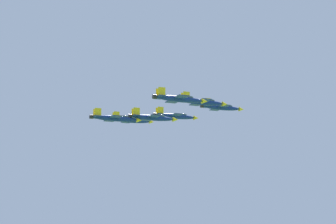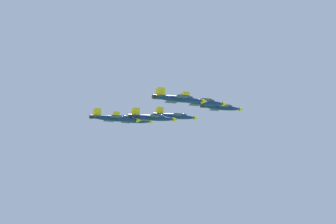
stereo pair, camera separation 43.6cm
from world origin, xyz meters
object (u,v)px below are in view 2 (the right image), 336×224
jet_lead (222,107)px  jet_right_wingman (202,102)px  jet_slot_rear (153,118)px  jet_left_wingman (175,116)px  jet_right_outer (179,99)px  jet_trailing (115,118)px  jet_left_outer (131,120)px

jet_lead → jet_right_wingman: size_ratio=0.97×
jet_right_wingman → jet_slot_rear: bearing=140.8°
jet_left_wingman → jet_right_outer: jet_left_wingman is taller
jet_left_wingman → jet_right_outer: (29.27, -20.53, -1.82)m
jet_trailing → jet_right_wingman: bearing=-22.2°
jet_left_outer → jet_trailing: (18.49, -17.92, -4.22)m
jet_right_outer → jet_lead: bearing=40.6°
jet_slot_rear → jet_trailing: size_ratio=1.01×
jet_left_wingman → jet_right_wingman: bearing=-89.8°
jet_lead → jet_right_outer: 34.49m
jet_left_wingman → jet_right_outer: bearing=-111.2°
jet_left_wingman → jet_left_outer: 17.14m
jet_right_wingman → jet_slot_rear: (-13.86, -10.07, -4.19)m
jet_left_wingman → jet_right_outer: 35.80m
jet_left_wingman → jet_right_wingman: jet_right_wingman is taller
jet_left_outer → jet_slot_rear: bearing=-89.4°
jet_right_outer → jet_trailing: jet_right_outer is taller
jet_left_outer → jet_right_outer: jet_left_outer is taller
jet_right_outer → jet_slot_rear: 22.26m
jet_lead → jet_left_wingman: 17.26m
jet_right_wingman → jet_slot_rear: size_ratio=0.99×
jet_left_wingman → jet_slot_rear: size_ratio=1.01×
jet_lead → jet_right_wingman: bearing=-138.8°
jet_left_wingman → jet_trailing: (4.62, -27.99, -4.73)m
jet_right_wingman → jet_right_outer: bearing=-138.5°
jet_lead → jet_left_outer: bearing=140.5°
jet_right_outer → jet_trailing: 25.91m
jet_right_wingman → jet_right_outer: size_ratio=0.99×
jet_lead → jet_slot_rear: bearing=-179.1°
jet_trailing → jet_left_wingman: bearing=23.9°
jet_trailing → jet_lead: bearing=0.8°
jet_right_wingman → jet_lead: bearing=41.5°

